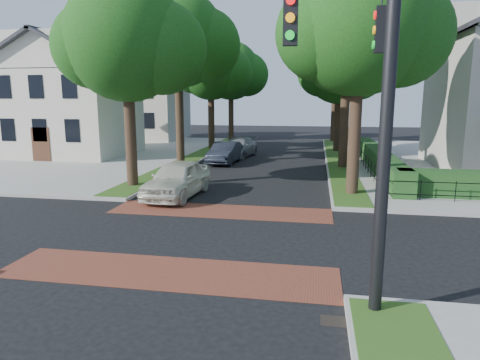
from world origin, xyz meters
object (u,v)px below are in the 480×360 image
object	(u,v)px
traffic_signal	(376,90)
parked_car_middle	(225,153)
parked_car_front	(177,179)
parked_car_rear	(238,147)

from	to	relation	value
traffic_signal	parked_car_middle	distance (m)	22.31
parked_car_front	parked_car_middle	bearing A→B (deg)	93.96
parked_car_middle	parked_car_front	bearing A→B (deg)	-86.14
parked_car_front	traffic_signal	bearing A→B (deg)	-48.90
traffic_signal	parked_car_front	world-z (taller)	traffic_signal
parked_car_front	parked_car_middle	distance (m)	10.78
traffic_signal	parked_car_rear	xyz separation A→B (m)	(-7.19, 24.14, -3.96)
traffic_signal	parked_car_rear	distance (m)	25.50
traffic_signal	parked_car_front	xyz separation A→B (m)	(-7.47, 9.87, -3.86)
traffic_signal	parked_car_middle	bearing A→B (deg)	109.86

